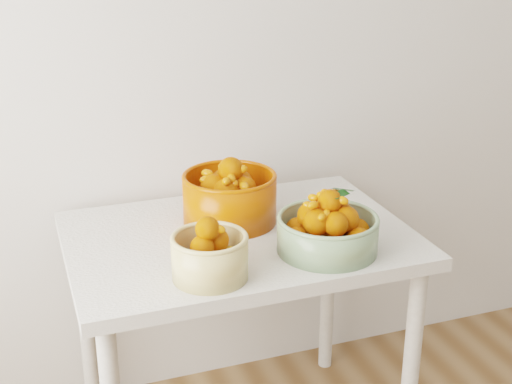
% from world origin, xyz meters
% --- Properties ---
extents(table, '(1.00, 0.70, 0.75)m').
position_xyz_m(table, '(-0.37, 1.60, 0.65)').
color(table, silver).
rests_on(table, ground).
extents(bowl_cream, '(0.22, 0.22, 0.17)m').
position_xyz_m(bowl_cream, '(-0.52, 1.37, 0.81)').
color(bowl_cream, '#DBC07C').
rests_on(bowl_cream, table).
extents(bowl_green, '(0.38, 0.38, 0.18)m').
position_xyz_m(bowl_green, '(-0.17, 1.41, 0.81)').
color(bowl_green, gray).
rests_on(bowl_green, table).
extents(bowl_orange, '(0.32, 0.32, 0.21)m').
position_xyz_m(bowl_orange, '(-0.37, 1.70, 0.83)').
color(bowl_orange, '#C63E05').
rests_on(bowl_orange, table).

